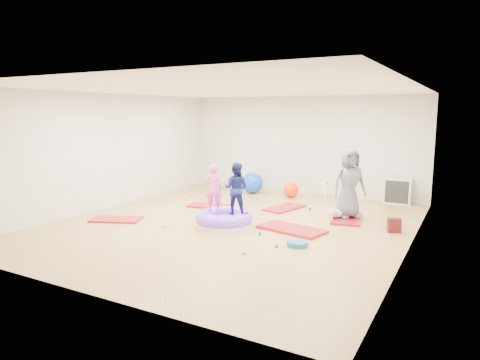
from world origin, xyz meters
The scene contains 19 objects.
room centered at (0.00, 0.00, 1.40)m, with size 7.01×8.01×2.81m.
gym_mat_front_left centered at (-2.39, -0.99, 0.02)m, with size 1.07×0.53×0.04m, color #A41713.
gym_mat_mid_left centered at (-1.31, 1.15, 0.02)m, with size 1.09×0.55×0.05m, color #A41713.
gym_mat_center_back centered at (0.39, 1.84, 0.02)m, with size 1.10×0.55×0.05m, color #A41713.
gym_mat_right centered at (1.28, 0.11, 0.03)m, with size 1.33×0.66×0.06m, color #A41713.
gym_mat_rear_right centered at (2.02, 1.53, 0.03)m, with size 1.21×0.60×0.05m, color #A41713.
inflatable_cushion centered at (-0.04, -0.31, 0.15)m, with size 1.19×1.19×0.37m.
child_pink centered at (-0.31, -0.28, 0.84)m, with size 0.36×0.24×0.99m, color #F3559B.
child_navy centered at (0.22, -0.27, 0.87)m, with size 0.51×0.40×1.06m, color #111A52.
adult_caregiver centered at (2.04, 1.55, 0.81)m, with size 0.74×0.48×1.52m, color #545667.
infant centered at (1.80, 1.34, 0.15)m, with size 0.35×0.35×0.20m.
ball_pit_balls centered at (0.19, 0.69, 0.03)m, with size 4.49×3.77×0.07m.
exercise_ball_blue centered at (-1.22, 3.29, 0.31)m, with size 0.62×0.62×0.62m, color blue.
exercise_ball_orange centered at (-0.01, 3.26, 0.21)m, with size 0.42×0.42×0.42m, color #FF3504.
infant_play_gym centered at (0.75, 3.42, 0.31)m, with size 0.61×0.58×0.47m.
cube_shelf centered at (2.72, 3.79, 0.33)m, with size 0.67×0.33×0.67m.
balance_disc centered at (1.75, -0.78, 0.04)m, with size 0.39×0.39×0.09m, color #166378.
backpack centered at (3.10, 0.96, 0.14)m, with size 0.24×0.15×0.28m, color maroon.
yellow_toy centered at (-1.13, -0.82, 0.01)m, with size 0.18×0.18×0.03m, color #E3A200.
Camera 1 is at (4.37, -7.65, 2.33)m, focal length 32.00 mm.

